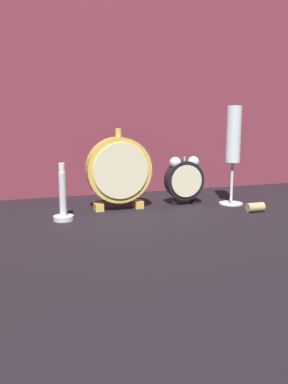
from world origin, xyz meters
The scene contains 7 objects.
ground_plane centered at (0.00, 0.00, 0.00)m, with size 4.00×4.00×0.00m, color black.
fabric_backdrop_drape centered at (0.00, 0.33, 0.34)m, with size 1.77×0.01×0.69m, color brown.
alarm_clock_twin_bell centered at (0.12, 0.13, 0.07)m, with size 0.10×0.03×0.12m.
mantel_clock_silver centered at (-0.05, 0.13, 0.09)m, with size 0.16×0.04×0.19m.
champagne_flute centered at (0.24, 0.09, 0.16)m, with size 0.06×0.06×0.25m.
brass_candlestick centered at (-0.19, 0.06, 0.04)m, with size 0.04×0.04×0.13m.
wine_cork centered at (0.25, 0.00, 0.01)m, with size 0.02×0.02×0.04m, color tan.
Camera 1 is at (-0.30, -0.85, 0.24)m, focal length 40.00 mm.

